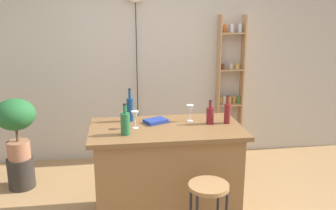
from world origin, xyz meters
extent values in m
cube|color=#BCB2A3|center=(0.00, 1.95, 1.40)|extent=(6.40, 0.10, 2.80)
cube|color=olive|center=(0.00, 0.30, 0.45)|extent=(1.32, 0.73, 0.89)
cube|color=brown|center=(0.00, 0.30, 0.91)|extent=(1.43, 0.79, 0.04)
cylinder|color=#9E7042|center=(0.25, -0.37, 0.64)|extent=(0.33, 0.33, 0.03)
cube|color=tan|center=(0.92, 1.80, 0.97)|extent=(0.02, 0.16, 1.95)
cube|color=tan|center=(1.25, 1.80, 0.97)|extent=(0.02, 0.16, 1.95)
cube|color=tan|center=(1.08, 1.80, 0.24)|extent=(0.32, 0.16, 0.02)
cylinder|color=#4C7033|center=(0.97, 1.79, 0.29)|extent=(0.06, 0.06, 0.07)
cylinder|color=brown|center=(1.05, 1.79, 0.29)|extent=(0.06, 0.06, 0.07)
cylinder|color=#4C7033|center=(1.13, 1.81, 0.29)|extent=(0.06, 0.06, 0.07)
cylinder|color=#AD7A38|center=(1.20, 1.81, 0.29)|extent=(0.06, 0.06, 0.07)
cube|color=tan|center=(1.08, 1.80, 0.73)|extent=(0.32, 0.16, 0.02)
cylinder|color=#AD7A38|center=(0.95, 1.80, 0.79)|extent=(0.05, 0.05, 0.10)
cylinder|color=beige|center=(1.01, 1.81, 0.79)|extent=(0.05, 0.05, 0.10)
cylinder|color=#AD7A38|center=(1.09, 1.79, 0.79)|extent=(0.05, 0.05, 0.10)
cylinder|color=#AD7A38|center=(1.15, 1.81, 0.79)|extent=(0.05, 0.05, 0.10)
cylinder|color=#4C7033|center=(1.22, 1.80, 0.79)|extent=(0.05, 0.05, 0.10)
cube|color=tan|center=(1.08, 1.80, 1.22)|extent=(0.32, 0.16, 0.02)
cylinder|color=brown|center=(0.97, 1.80, 1.26)|extent=(0.05, 0.05, 0.07)
cylinder|color=beige|center=(1.09, 1.80, 1.26)|extent=(0.05, 0.05, 0.07)
cylinder|color=gold|center=(1.18, 1.81, 1.26)|extent=(0.05, 0.05, 0.07)
cube|color=tan|center=(1.08, 1.80, 1.70)|extent=(0.32, 0.16, 0.02)
cylinder|color=#994C23|center=(0.98, 1.80, 1.77)|extent=(0.05, 0.05, 0.11)
cylinder|color=silver|center=(1.08, 1.80, 1.77)|extent=(0.05, 0.05, 0.11)
cylinder|color=silver|center=(1.19, 1.80, 1.77)|extent=(0.05, 0.05, 0.11)
cylinder|color=#2D2823|center=(-1.58, 1.13, 0.18)|extent=(0.30, 0.30, 0.36)
cylinder|color=#A86B4C|center=(-1.58, 1.13, 0.46)|extent=(0.25, 0.25, 0.21)
cylinder|color=brown|center=(-1.58, 1.13, 0.65)|extent=(0.03, 0.03, 0.16)
ellipsoid|color=#23602D|center=(-1.58, 1.13, 0.88)|extent=(0.45, 0.40, 0.36)
cylinder|color=maroon|center=(0.60, 0.34, 1.03)|extent=(0.06, 0.06, 0.19)
cylinder|color=maroon|center=(0.60, 0.34, 1.16)|extent=(0.02, 0.02, 0.07)
cylinder|color=black|center=(0.60, 0.34, 1.21)|extent=(0.03, 0.03, 0.01)
cylinder|color=maroon|center=(0.43, 0.34, 1.01)|extent=(0.07, 0.07, 0.16)
cylinder|color=maroon|center=(0.43, 0.34, 1.13)|extent=(0.03, 0.03, 0.06)
cylinder|color=black|center=(0.43, 0.34, 1.16)|extent=(0.03, 0.03, 0.01)
cylinder|color=#236638|center=(-0.39, 0.14, 1.03)|extent=(0.08, 0.08, 0.19)
cylinder|color=#236638|center=(-0.39, 0.14, 1.17)|extent=(0.03, 0.03, 0.08)
cylinder|color=black|center=(-0.39, 0.14, 1.21)|extent=(0.03, 0.03, 0.01)
cylinder|color=navy|center=(-0.33, 0.54, 1.05)|extent=(0.07, 0.07, 0.23)
cylinder|color=navy|center=(-0.33, 0.54, 1.21)|extent=(0.03, 0.03, 0.09)
cylinder|color=black|center=(-0.33, 0.54, 1.26)|extent=(0.03, 0.03, 0.01)
cylinder|color=silver|center=(-0.29, 0.31, 0.94)|extent=(0.06, 0.06, 0.00)
cylinder|color=silver|center=(-0.29, 0.31, 0.98)|extent=(0.01, 0.01, 0.08)
cone|color=silver|center=(-0.29, 0.31, 1.06)|extent=(0.07, 0.07, 0.08)
cylinder|color=silver|center=(0.26, 0.46, 0.94)|extent=(0.06, 0.06, 0.00)
cylinder|color=silver|center=(0.26, 0.46, 0.98)|extent=(0.01, 0.01, 0.08)
cone|color=silver|center=(0.26, 0.46, 1.06)|extent=(0.07, 0.07, 0.08)
cube|color=navy|center=(-0.09, 0.45, 0.95)|extent=(0.25, 0.23, 0.03)
cylinder|color=black|center=(-0.18, 1.84, 1.11)|extent=(0.01, 0.01, 2.22)
camera|label=1|loc=(-0.43, -2.94, 2.00)|focal=38.97mm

